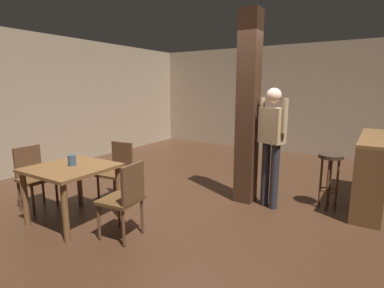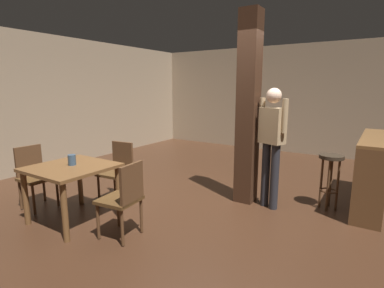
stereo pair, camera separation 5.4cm
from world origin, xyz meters
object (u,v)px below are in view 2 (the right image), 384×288
at_px(napkin_cup, 72,160).
at_px(dining_table, 72,175).
at_px(standing_person, 272,140).
at_px(chair_east, 124,196).
at_px(chair_north, 118,168).
at_px(chair_west, 34,174).
at_px(bar_counter, 372,171).
at_px(bar_stool_near, 331,169).

bearing_deg(napkin_cup, dining_table, -57.53).
bearing_deg(standing_person, chair_east, -121.65).
bearing_deg(chair_north, standing_person, 25.89).
distance_m(dining_table, chair_north, 0.84).
xyz_separation_m(dining_table, chair_west, (-0.84, -0.03, -0.11)).
xyz_separation_m(dining_table, bar_counter, (3.24, 2.68, -0.09)).
xyz_separation_m(chair_west, napkin_cup, (0.82, 0.06, 0.30)).
relative_size(chair_west, standing_person, 0.52).
height_order(chair_north, bar_counter, bar_counter).
bearing_deg(bar_stool_near, chair_east, -130.00).
relative_size(chair_east, bar_counter, 0.50).
bearing_deg(dining_table, chair_north, 92.70).
bearing_deg(bar_counter, standing_person, -145.09).
relative_size(chair_west, chair_north, 1.00).
bearing_deg(dining_table, bar_counter, 39.65).
bearing_deg(napkin_cup, chair_east, -0.05).
xyz_separation_m(chair_north, napkin_cup, (0.02, -0.80, 0.30)).
bearing_deg(standing_person, bar_counter, 34.91).
distance_m(dining_table, bar_counter, 4.21).
distance_m(chair_east, standing_person, 2.16).
relative_size(dining_table, chair_north, 1.06).
distance_m(chair_west, standing_person, 3.43).
bearing_deg(bar_stool_near, chair_west, -147.83).
relative_size(chair_east, napkin_cup, 6.46).
height_order(dining_table, chair_east, chair_east).
xyz_separation_m(chair_north, bar_counter, (3.28, 1.85, 0.02)).
height_order(chair_east, napkin_cup, chair_east).
bearing_deg(napkin_cup, standing_person, 41.49).
relative_size(dining_table, chair_east, 1.06).
distance_m(napkin_cup, bar_counter, 4.21).
distance_m(chair_west, bar_stool_near, 4.23).
height_order(chair_east, bar_counter, bar_counter).
height_order(standing_person, bar_stool_near, standing_person).
xyz_separation_m(chair_east, chair_north, (-0.94, 0.80, 0.00)).
bearing_deg(chair_west, chair_east, 1.89).
relative_size(chair_west, bar_counter, 0.50).
xyz_separation_m(dining_table, napkin_cup, (-0.02, 0.03, 0.19)).
relative_size(standing_person, bar_stool_near, 2.17).
bearing_deg(dining_table, napkin_cup, 122.47).
distance_m(chair_west, bar_counter, 4.89).
xyz_separation_m(bar_counter, bar_stool_near, (-0.50, -0.46, 0.06)).
relative_size(chair_west, bar_stool_near, 1.12).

